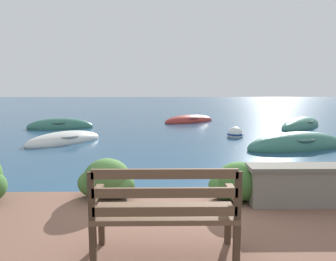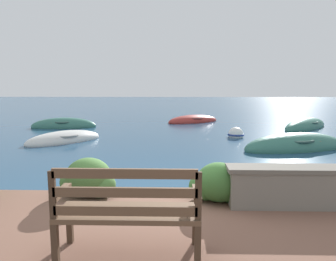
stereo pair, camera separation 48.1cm
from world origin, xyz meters
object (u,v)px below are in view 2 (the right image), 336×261
object	(u,v)px
rowboat_mid	(64,140)
rowboat_far	(64,126)
rowboat_nearest	(295,147)
rowboat_outer	(305,127)
park_bench	(128,209)
rowboat_distant	(193,121)
mooring_buoy	(236,135)

from	to	relation	value
rowboat_mid	rowboat_far	distance (m)	3.56
rowboat_nearest	rowboat_outer	size ratio (longest dim) A/B	1.11
park_bench	rowboat_mid	world-z (taller)	park_bench
rowboat_distant	mooring_buoy	size ratio (longest dim) A/B	4.86
rowboat_distant	rowboat_mid	bearing A→B (deg)	-160.22
rowboat_far	mooring_buoy	distance (m)	7.33
park_bench	rowboat_nearest	bearing A→B (deg)	60.94
rowboat_nearest	rowboat_mid	bearing A→B (deg)	154.62
rowboat_nearest	rowboat_far	size ratio (longest dim) A/B	1.19
rowboat_nearest	rowboat_distant	bearing A→B (deg)	94.86
rowboat_far	rowboat_outer	distance (m)	10.30
rowboat_outer	rowboat_distant	bearing A→B (deg)	109.08
rowboat_nearest	rowboat_far	distance (m)	9.39
rowboat_nearest	rowboat_distant	xyz separation A→B (m)	(-2.62, 6.59, -0.02)
rowboat_mid	rowboat_outer	size ratio (longest dim) A/B	0.85
rowboat_far	rowboat_outer	bearing A→B (deg)	171.46
rowboat_mid	rowboat_nearest	bearing A→B (deg)	124.42
rowboat_outer	rowboat_distant	size ratio (longest dim) A/B	1.06
rowboat_nearest	mooring_buoy	world-z (taller)	rowboat_nearest
park_bench	rowboat_distant	xyz separation A→B (m)	(1.26, 12.98, -0.65)
rowboat_mid	rowboat_far	bearing A→B (deg)	-117.84
rowboat_nearest	rowboat_far	xyz separation A→B (m)	(-8.28, 4.43, -0.01)
park_bench	rowboat_far	bearing A→B (deg)	114.32
park_bench	rowboat_far	world-z (taller)	park_bench
rowboat_mid	rowboat_far	world-z (taller)	rowboat_far
rowboat_far	mooring_buoy	bearing A→B (deg)	152.68
rowboat_distant	mooring_buoy	distance (m)	4.67
rowboat_mid	mooring_buoy	distance (m)	5.87
park_bench	rowboat_nearest	world-z (taller)	park_bench
park_bench	rowboat_far	size ratio (longest dim) A/B	0.49
rowboat_outer	rowboat_mid	bearing A→B (deg)	154.00
rowboat_nearest	mooring_buoy	distance (m)	2.49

